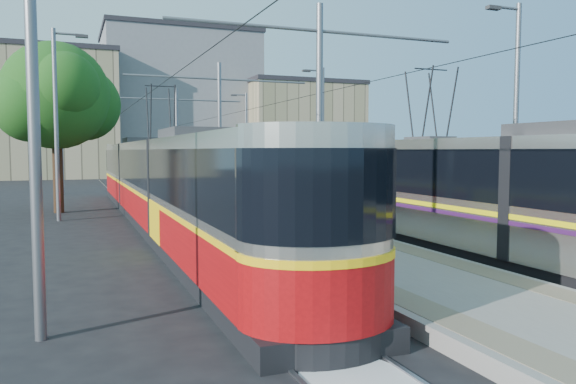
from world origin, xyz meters
name	(u,v)px	position (x,y,z in m)	size (l,w,h in m)	color
ground	(511,323)	(0.00, 0.00, 0.00)	(160.00, 160.00, 0.00)	black
platform	(237,213)	(0.00, 17.00, 0.15)	(4.00, 50.00, 0.30)	gray
tactile_strip_left	(205,211)	(-1.45, 17.00, 0.30)	(0.70, 50.00, 0.01)	gray
tactile_strip_right	(267,208)	(1.45, 17.00, 0.30)	(0.70, 50.00, 0.01)	gray
rails	(237,216)	(0.00, 17.00, 0.02)	(8.71, 70.00, 0.03)	gray
tram_left	(162,182)	(-3.60, 15.24, 1.70)	(2.43, 32.14, 5.50)	black
tram_right	(429,185)	(3.60, 7.51, 1.86)	(2.43, 27.85, 5.50)	black
catenary	(256,112)	(0.00, 14.15, 4.52)	(9.20, 70.00, 7.00)	slate
street_lamps	(215,127)	(0.00, 21.00, 4.18)	(15.18, 38.22, 8.00)	slate
shelter	(266,185)	(-0.01, 12.85, 1.65)	(0.90, 1.26, 2.57)	black
tree	(63,98)	(-7.23, 21.59, 5.45)	(5.55, 5.13, 8.06)	#382314
building_left	(39,114)	(-10.00, 60.00, 6.93)	(16.32, 12.24, 13.84)	tan
building_centre	(179,104)	(6.00, 64.00, 8.78)	(18.36, 14.28, 17.55)	gray
building_right	(300,128)	(20.00, 58.00, 5.75)	(14.28, 10.20, 11.49)	tan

